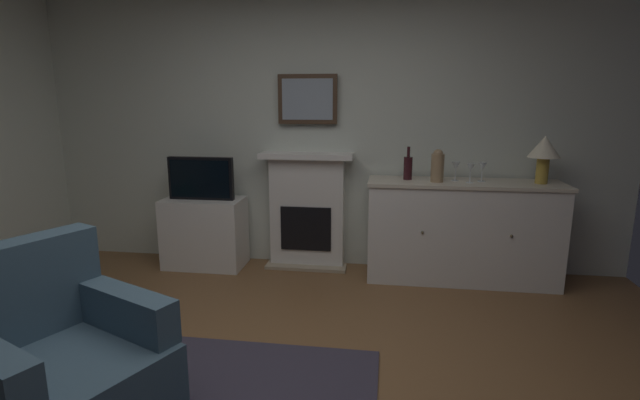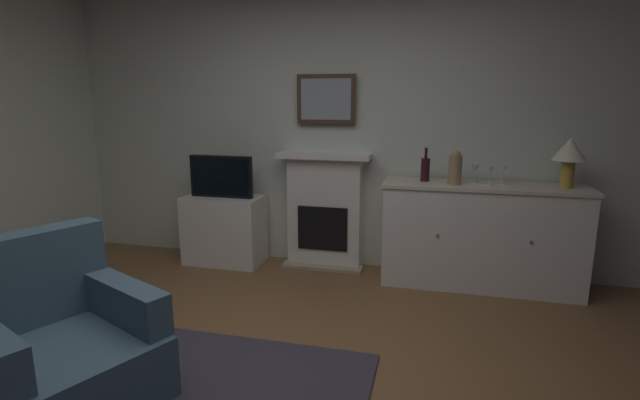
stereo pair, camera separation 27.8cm
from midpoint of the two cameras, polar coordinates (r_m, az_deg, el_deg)
wall_rear at (r=4.45m, az=4.68°, el=8.55°), size 5.56×0.06×2.62m
fireplace_unit at (r=4.46m, az=2.35°, el=-1.28°), size 0.87×0.30×1.10m
framed_picture at (r=4.39m, az=2.60°, el=12.18°), size 0.55×0.04×0.45m
sideboard_cabinet at (r=4.26m, az=20.80°, el=-4.13°), size 1.66×0.49×0.89m
table_lamp at (r=4.25m, az=29.87°, el=5.00°), size 0.26×0.26×0.40m
wine_bottle at (r=4.15m, az=14.62°, el=3.69°), size 0.08×0.08×0.29m
wine_glass_left at (r=4.17m, az=20.23°, el=3.56°), size 0.07×0.07×0.16m
wine_glass_center at (r=4.10m, az=21.88°, el=3.29°), size 0.07×0.07×0.16m
wine_glass_right at (r=4.19m, az=23.24°, el=3.36°), size 0.07×0.07×0.16m
vase_decorative at (r=4.07m, az=18.08°, el=3.77°), size 0.11×0.11×0.28m
tv_cabinet at (r=4.66m, az=-9.91°, el=-3.61°), size 0.75×0.42×0.66m
tv_set at (r=4.53m, az=-10.28°, el=2.81°), size 0.62×0.07×0.40m
armchair at (r=2.71m, az=-26.82°, el=-15.64°), size 1.05×1.02×0.92m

